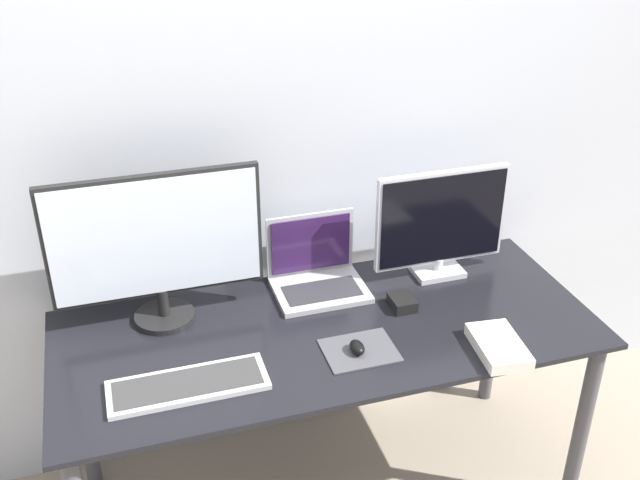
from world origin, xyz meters
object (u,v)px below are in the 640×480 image
(laptop, at_px, (316,271))
(power_brick, at_px, (402,302))
(keyboard, at_px, (188,385))
(mouse, at_px, (357,347))
(book, at_px, (498,346))
(monitor_left, at_px, (156,244))
(monitor_right, at_px, (441,223))

(laptop, bearing_deg, power_brick, -42.62)
(keyboard, distance_m, mouse, 0.51)
(mouse, height_order, power_brick, same)
(keyboard, relative_size, book, 1.93)
(laptop, height_order, mouse, laptop)
(monitor_left, distance_m, power_brick, 0.82)
(monitor_left, bearing_deg, keyboard, -86.69)
(power_brick, bearing_deg, keyboard, -164.95)
(monitor_right, distance_m, mouse, 0.59)
(book, bearing_deg, keyboard, 173.18)
(monitor_right, relative_size, power_brick, 5.04)
(monitor_left, xyz_separation_m, monitor_right, (0.97, 0.00, -0.07))
(monitor_left, height_order, power_brick, monitor_left)
(monitor_left, relative_size, laptop, 2.11)
(monitor_right, distance_m, power_brick, 0.32)
(laptop, xyz_separation_m, mouse, (0.00, -0.41, -0.04))
(laptop, xyz_separation_m, book, (0.42, -0.52, -0.04))
(monitor_right, height_order, laptop, monitor_right)
(monitor_right, xyz_separation_m, mouse, (-0.43, -0.36, -0.18))
(power_brick, bearing_deg, laptop, 137.38)
(mouse, bearing_deg, book, -15.96)
(monitor_left, relative_size, book, 2.81)
(keyboard, bearing_deg, book, -6.82)
(monitor_right, xyz_separation_m, keyboard, (-0.95, -0.37, -0.19))
(monitor_right, relative_size, book, 2.04)
(keyboard, bearing_deg, power_brick, 15.05)
(mouse, bearing_deg, power_brick, 40.09)
(monitor_left, height_order, mouse, monitor_left)
(mouse, distance_m, power_brick, 0.30)
(book, xyz_separation_m, power_brick, (-0.19, 0.31, 0.00))
(keyboard, xyz_separation_m, book, (0.93, -0.11, 0.01))
(mouse, bearing_deg, monitor_right, 39.63)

